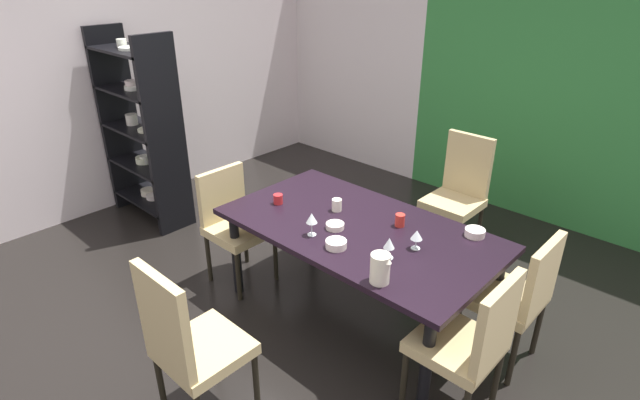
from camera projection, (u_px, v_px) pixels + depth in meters
ground_plane at (250, 320)px, 3.66m from camera, size 5.23×6.19×0.02m
back_panel_interior at (353, 58)px, 6.08m from camera, size 2.03×0.10×2.58m
garden_window_panel at (577, 94)px, 4.47m from camera, size 3.19×0.10×2.58m
left_interior_panel at (65, 88)px, 4.67m from camera, size 0.10×6.19×2.58m
dining_table at (358, 236)px, 3.44m from camera, size 1.89×1.05×0.73m
chair_head_near at (188, 342)px, 2.61m from camera, size 0.44×0.44×1.05m
chair_left_near at (233, 220)px, 3.92m from camera, size 0.44×0.44×0.93m
chair_head_far at (459, 189)px, 4.35m from camera, size 0.44×0.44×1.04m
chair_right_far at (517, 293)px, 3.06m from camera, size 0.44×0.44×0.93m
chair_right_near at (471, 341)px, 2.67m from camera, size 0.44×0.44×0.96m
display_shelf at (141, 129)px, 4.75m from camera, size 0.92×0.38×1.83m
wine_glass_south at (312, 219)px, 3.25m from camera, size 0.07×0.07×0.16m
wine_glass_near_shelf at (417, 235)px, 3.10m from camera, size 0.08×0.08×0.13m
wine_glass_left at (389, 244)px, 3.00m from camera, size 0.07×0.07×0.14m
serving_bowl_rear at (336, 244)px, 3.15m from camera, size 0.14×0.14×0.05m
serving_bowl_near_window at (335, 226)px, 3.37m from camera, size 0.13×0.13×0.04m
serving_bowl_right at (475, 233)px, 3.28m from camera, size 0.13×0.13×0.05m
cup_front at (337, 205)px, 3.60m from camera, size 0.07×0.07×0.09m
cup_center at (278, 199)px, 3.71m from camera, size 0.07×0.07×0.07m
cup_corner at (400, 220)px, 3.39m from camera, size 0.07×0.07×0.09m
pitcher_west at (380, 268)px, 2.78m from camera, size 0.13×0.11×0.18m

